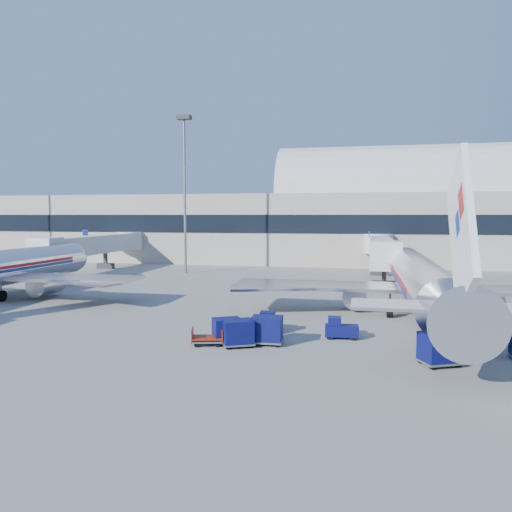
% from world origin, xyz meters
% --- Properties ---
extents(ground, '(260.00, 260.00, 0.00)m').
position_xyz_m(ground, '(0.00, 0.00, 0.00)').
color(ground, gray).
rests_on(ground, ground).
extents(terminal, '(170.00, 28.15, 21.00)m').
position_xyz_m(terminal, '(-13.60, 55.96, 7.52)').
color(terminal, '#B2AA9E').
rests_on(terminal, ground).
extents(airliner_main, '(32.00, 37.26, 12.07)m').
position_xyz_m(airliner_main, '(10.00, 4.51, 2.93)').
color(airliner_main, silver).
rests_on(airliner_main, ground).
extents(jetbridge_near, '(4.40, 27.50, 6.25)m').
position_xyz_m(jetbridge_near, '(7.60, 30.81, 3.93)').
color(jetbridge_near, silver).
rests_on(jetbridge_near, ground).
extents(jetbridge_mid, '(4.40, 27.50, 6.25)m').
position_xyz_m(jetbridge_mid, '(-34.40, 30.81, 3.93)').
color(jetbridge_mid, silver).
rests_on(jetbridge_mid, ground).
extents(mast_west, '(2.00, 1.20, 22.60)m').
position_xyz_m(mast_west, '(-20.00, 30.00, 14.79)').
color(mast_west, slate).
rests_on(mast_west, ground).
extents(tug_lead, '(2.34, 1.30, 1.48)m').
position_xyz_m(tug_lead, '(3.69, -4.42, 0.67)').
color(tug_lead, '#090C45').
rests_on(tug_lead, ground).
extents(tug_right, '(2.21, 2.17, 1.34)m').
position_xyz_m(tug_right, '(12.75, -4.49, 0.61)').
color(tug_right, '#090C45').
rests_on(tug_right, ground).
extents(tug_left, '(1.37, 2.50, 1.58)m').
position_xyz_m(tug_left, '(-1.50, -3.61, 0.72)').
color(tug_left, '#090C45').
rests_on(tug_left, ground).
extents(cart_train_a, '(2.13, 1.66, 1.84)m').
position_xyz_m(cart_train_a, '(-0.94, -7.06, 0.98)').
color(cart_train_a, '#090C45').
rests_on(cart_train_a, ground).
extents(cart_train_b, '(2.43, 2.21, 1.74)m').
position_xyz_m(cart_train_b, '(-2.65, -8.00, 0.93)').
color(cart_train_b, '#090C45').
rests_on(cart_train_b, ground).
extents(cart_train_c, '(2.36, 2.19, 1.67)m').
position_xyz_m(cart_train_c, '(-3.55, -7.34, 0.89)').
color(cart_train_c, '#090C45').
rests_on(cart_train_c, ground).
extents(cart_solo_near, '(2.60, 2.36, 1.86)m').
position_xyz_m(cart_solo_near, '(9.41, -9.57, 0.99)').
color(cart_solo_near, '#090C45').
rests_on(cart_solo_near, ground).
extents(cart_open_red, '(2.35, 1.92, 0.55)m').
position_xyz_m(cart_open_red, '(-4.67, -8.03, 0.39)').
color(cart_open_red, slate).
rests_on(cart_open_red, ground).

